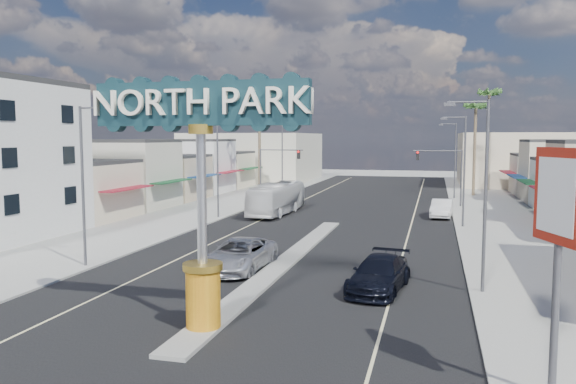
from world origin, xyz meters
The scene contains 25 objects.
ground centered at (0.00, 30.00, 0.00)m, with size 160.00×160.00×0.00m, color gray.
road centered at (0.00, 30.00, 0.01)m, with size 20.00×120.00×0.01m, color black.
median_island centered at (0.00, 14.00, 0.08)m, with size 1.30×30.00×0.16m, color gray.
sidewalk_left centered at (-14.00, 30.00, 0.06)m, with size 8.00×120.00×0.12m, color gray.
sidewalk_right centered at (14.00, 30.00, 0.06)m, with size 8.00×120.00×0.12m, color gray.
storefront_row_left centered at (-24.00, 43.00, 3.00)m, with size 12.00×42.00×6.00m, color beige.
backdrop_far_left centered at (-22.00, 75.00, 4.00)m, with size 20.00×20.00×8.00m, color #B7B29E.
backdrop_far_right centered at (22.00, 75.00, 4.00)m, with size 20.00×20.00×8.00m, color beige.
gateway_sign centered at (0.00, 1.98, 5.93)m, with size 8.20×1.50×9.15m.
traffic_signal_left centered at (-9.18, 43.99, 4.27)m, with size 5.09×0.45×6.00m.
traffic_signal_right centered at (9.18, 43.99, 4.27)m, with size 5.09×0.45×6.00m.
streetlight_l_near centered at (-10.43, 10.00, 5.07)m, with size 2.03×0.22×9.00m.
streetlight_l_mid centered at (-10.43, 30.00, 5.07)m, with size 2.03×0.22×9.00m.
streetlight_l_far centered at (-10.43, 52.00, 5.07)m, with size 2.03×0.22×9.00m.
streetlight_r_near centered at (10.43, 10.00, 5.07)m, with size 2.03×0.22×9.00m.
streetlight_r_mid centered at (10.43, 30.00, 5.07)m, with size 2.03×0.22×9.00m.
streetlight_r_far centered at (10.43, 52.00, 5.07)m, with size 2.03×0.22×9.00m.
palm_left_far centered at (-13.00, 50.00, 11.50)m, with size 2.60×2.60×13.10m.
palm_right_mid centered at (13.00, 56.00, 10.60)m, with size 2.60×2.60×12.10m.
palm_right_far centered at (15.00, 62.00, 12.39)m, with size 2.60×2.60×14.10m.
suv_left centered at (-2.00, 11.56, 0.86)m, with size 2.85×6.18×1.72m, color #BABAC0.
suv_right centered at (5.87, 9.32, 0.81)m, with size 2.26×5.56×1.61m, color black.
car_parked_right centered at (9.00, 35.67, 0.83)m, with size 1.77×5.06×1.67m, color silver.
city_bus centered at (-6.21, 34.09, 1.50)m, with size 2.52×10.79×3.01m, color silver.
bank_pylon_sign centered at (11.59, -0.81, 5.33)m, with size 1.00×2.11×6.90m.
Camera 1 is at (8.32, -17.11, 7.28)m, focal length 35.00 mm.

